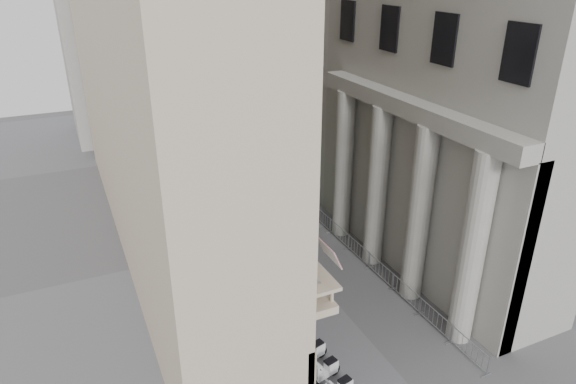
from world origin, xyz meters
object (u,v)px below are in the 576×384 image
Objects in this scene: pedestrian_a at (261,176)px; pedestrian_b at (243,182)px; security_tent at (202,179)px; street_lamp at (203,169)px; info_kiosk at (230,215)px.

pedestrian_a is 1.11× the size of pedestrian_b.
security_tent is at bearing 33.12° from pedestrian_a.
street_lamp is 6.98m from pedestrian_b.
pedestrian_b is at bearing 64.26° from info_kiosk.
security_tent is 0.54× the size of street_lamp.
pedestrian_b is at bearing 29.88° from security_tent.
pedestrian_b is (4.33, 4.27, -3.42)m from street_lamp.
security_tent reaches higher than info_kiosk.
info_kiosk is 7.35m from pedestrian_a.
security_tent is 4.94m from pedestrian_b.
street_lamp reaches higher than pedestrian_b.
street_lamp reaches higher than security_tent.
pedestrian_a is at bearing -129.73° from pedestrian_b.
pedestrian_a is at bearing 24.75° from security_tent.
pedestrian_b is (-1.73, -0.35, -0.09)m from pedestrian_a.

